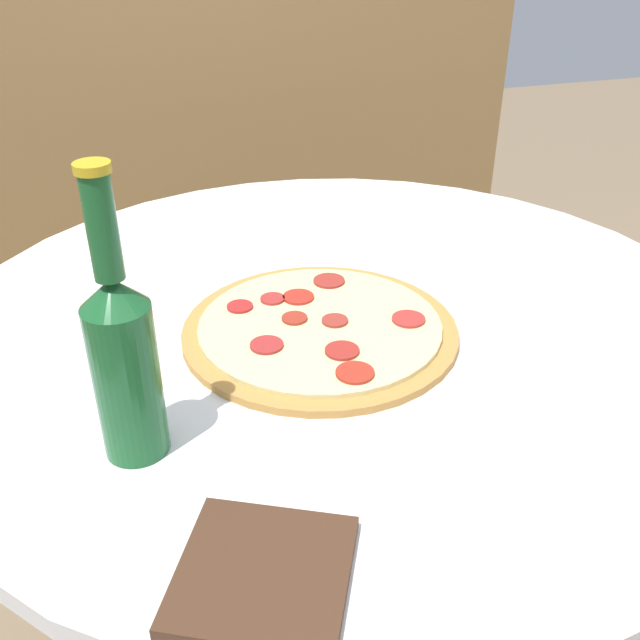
# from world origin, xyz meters

# --- Properties ---
(table) EXTENTS (1.05, 1.05, 0.73)m
(table) POSITION_xyz_m (0.00, 0.00, 0.54)
(table) COLOR white
(table) RESTS_ON ground_plane
(fence_panel) EXTENTS (1.78, 0.04, 1.56)m
(fence_panel) POSITION_xyz_m (0.00, 1.09, 0.78)
(fence_panel) COLOR olive
(fence_panel) RESTS_ON ground_plane
(pizza) EXTENTS (0.34, 0.34, 0.02)m
(pizza) POSITION_xyz_m (-0.05, -0.05, 0.74)
(pizza) COLOR #B77F3D
(pizza) RESTS_ON table
(beer_bottle) EXTENTS (0.06, 0.06, 0.29)m
(beer_bottle) POSITION_xyz_m (-0.29, -0.19, 0.84)
(beer_bottle) COLOR #195628
(beer_bottle) RESTS_ON table
(pizza_paddle) EXTENTS (0.19, 0.26, 0.02)m
(pizza_paddle) POSITION_xyz_m (-0.22, -0.41, 0.74)
(pizza_paddle) COLOR #422819
(pizza_paddle) RESTS_ON table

